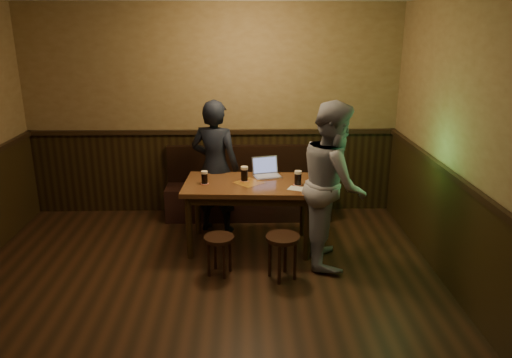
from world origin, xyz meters
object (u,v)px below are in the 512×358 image
at_px(person_suit, 215,167).
at_px(person_grey, 333,184).
at_px(pint_left, 204,177).
at_px(pint_mid, 244,174).
at_px(stool_left, 219,244).
at_px(stool_right, 283,244).
at_px(pub_table, 249,191).
at_px(pint_right, 298,178).
at_px(laptop, 266,171).
at_px(bench, 248,194).

bearing_deg(person_suit, person_grey, 164.66).
relative_size(pint_left, person_grey, 0.08).
bearing_deg(pint_mid, person_suit, 131.38).
xyz_separation_m(pint_mid, person_suit, (-0.36, 0.41, -0.04)).
xyz_separation_m(stool_left, person_grey, (1.22, 0.31, 0.55)).
height_order(person_suit, person_grey, person_grey).
xyz_separation_m(stool_left, person_suit, (-0.09, 1.17, 0.50)).
relative_size(stool_left, person_suit, 0.26).
distance_m(stool_right, pint_left, 1.24).
bearing_deg(stool_right, stool_left, 171.03).
bearing_deg(pint_left, person_suit, 79.40).
height_order(pub_table, person_grey, person_grey).
height_order(pint_right, laptop, laptop).
bearing_deg(person_grey, pint_mid, 68.39).
relative_size(pint_right, person_suit, 0.10).
relative_size(pint_left, person_suit, 0.09).
height_order(bench, pub_table, bench).
relative_size(pint_right, laptop, 0.46).
distance_m(bench, pint_right, 1.33).
bearing_deg(laptop, pint_left, -172.87).
distance_m(laptop, person_suit, 0.66).
height_order(pint_left, pint_right, pint_right).
distance_m(stool_right, laptop, 1.15).
relative_size(pub_table, laptop, 4.15).
xyz_separation_m(stool_left, stool_right, (0.66, -0.10, 0.04)).
bearing_deg(stool_left, pint_mid, 70.40).
distance_m(pint_mid, person_suit, 0.55).
xyz_separation_m(bench, pint_mid, (-0.05, -0.90, 0.57)).
height_order(pint_left, laptop, laptop).
bearing_deg(person_suit, pint_mid, 149.19).
bearing_deg(person_grey, stool_right, 129.58).
height_order(stool_left, stool_right, stool_right).
relative_size(stool_left, stool_right, 0.90).
bearing_deg(bench, pint_right, -62.64).
height_order(stool_right, laptop, laptop).
xyz_separation_m(laptop, person_grey, (0.69, -0.63, 0.05)).
xyz_separation_m(pint_left, person_grey, (1.41, -0.35, 0.03)).
distance_m(pint_right, person_suit, 1.12).
height_order(stool_left, pint_mid, pint_mid).
relative_size(laptop, person_suit, 0.22).
bearing_deg(person_suit, pub_table, 148.26).
distance_m(bench, laptop, 0.92).
height_order(pub_table, pint_left, pint_left).
height_order(stool_right, pint_mid, pint_mid).
bearing_deg(pub_table, person_suit, 133.68).
distance_m(bench, pint_left, 1.25).
relative_size(bench, stool_right, 4.62).
relative_size(pint_mid, laptop, 0.47).
height_order(bench, pint_mid, pint_mid).
distance_m(pint_mid, person_grey, 1.05).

